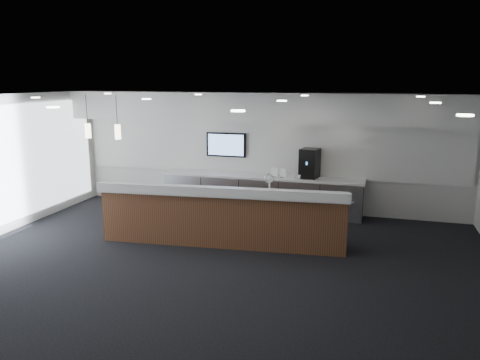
# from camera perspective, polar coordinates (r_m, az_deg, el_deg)

# --- Properties ---
(ground) EXTENTS (10.00, 10.00, 0.00)m
(ground) POSITION_cam_1_polar(r_m,az_deg,el_deg) (8.62, -3.25, -10.41)
(ground) COLOR black
(ground) RESTS_ON ground
(ceiling) EXTENTS (10.00, 8.00, 0.02)m
(ceiling) POSITION_cam_1_polar(r_m,az_deg,el_deg) (7.96, -3.52, 9.94)
(ceiling) COLOR black
(ceiling) RESTS_ON back_wall
(back_wall) EXTENTS (10.00, 0.02, 3.00)m
(back_wall) POSITION_cam_1_polar(r_m,az_deg,el_deg) (11.94, 3.03, 3.48)
(back_wall) COLOR silver
(back_wall) RESTS_ON ground
(soffit_bulkhead) EXTENTS (10.00, 0.90, 0.70)m
(soffit_bulkhead) POSITION_cam_1_polar(r_m,az_deg,el_deg) (11.38, 2.57, 8.88)
(soffit_bulkhead) COLOR silver
(soffit_bulkhead) RESTS_ON back_wall
(alcove_panel) EXTENTS (9.80, 0.06, 1.40)m
(alcove_panel) POSITION_cam_1_polar(r_m,az_deg,el_deg) (11.89, 3.00, 3.93)
(alcove_panel) COLOR silver
(alcove_panel) RESTS_ON back_wall
(back_credenza) EXTENTS (5.06, 0.66, 0.95)m
(back_credenza) POSITION_cam_1_polar(r_m,az_deg,el_deg) (11.79, 2.57, -1.69)
(back_credenza) COLOR #92959B
(back_credenza) RESTS_ON ground
(wall_tv) EXTENTS (1.05, 0.08, 0.62)m
(wall_tv) POSITION_cam_1_polar(r_m,az_deg,el_deg) (12.09, -1.70, 4.32)
(wall_tv) COLOR black
(wall_tv) RESTS_ON back_wall
(pendant_left) EXTENTS (0.12, 0.12, 0.30)m
(pendant_left) POSITION_cam_1_polar(r_m,az_deg,el_deg) (9.77, -15.29, 5.55)
(pendant_left) COLOR beige
(pendant_left) RESTS_ON ceiling
(pendant_right) EXTENTS (0.12, 0.12, 0.30)m
(pendant_right) POSITION_cam_1_polar(r_m,az_deg,el_deg) (10.16, -18.68, 5.58)
(pendant_right) COLOR beige
(pendant_right) RESTS_ON ceiling
(ceiling_can_lights) EXTENTS (7.00, 5.00, 0.02)m
(ceiling_can_lights) POSITION_cam_1_polar(r_m,az_deg,el_deg) (7.96, -3.51, 9.73)
(ceiling_can_lights) COLOR white
(ceiling_can_lights) RESTS_ON ceiling
(service_counter) EXTENTS (5.08, 1.28, 1.49)m
(service_counter) POSITION_cam_1_polar(r_m,az_deg,el_deg) (9.55, -2.11, -4.44)
(service_counter) COLOR #56291C
(service_counter) RESTS_ON ground
(coffee_machine) EXTENTS (0.49, 0.58, 0.72)m
(coffee_machine) POSITION_cam_1_polar(r_m,az_deg,el_deg) (11.46, 8.49, 2.02)
(coffee_machine) COLOR black
(coffee_machine) RESTS_ON back_credenza
(info_sign_left) EXTENTS (0.17, 0.05, 0.23)m
(info_sign_left) POSITION_cam_1_polar(r_m,az_deg,el_deg) (11.51, 4.22, 0.94)
(info_sign_left) COLOR white
(info_sign_left) RESTS_ON back_credenza
(info_sign_right) EXTENTS (0.16, 0.07, 0.22)m
(info_sign_right) POSITION_cam_1_polar(r_m,az_deg,el_deg) (11.48, 5.24, 0.86)
(info_sign_right) COLOR white
(info_sign_right) RESTS_ON back_credenza
(cup_0) EXTENTS (0.11, 0.11, 0.10)m
(cup_0) POSITION_cam_1_polar(r_m,az_deg,el_deg) (11.36, 8.66, 0.35)
(cup_0) COLOR white
(cup_0) RESTS_ON back_credenza
(cup_1) EXTENTS (0.16, 0.16, 0.10)m
(cup_1) POSITION_cam_1_polar(r_m,az_deg,el_deg) (11.38, 7.96, 0.39)
(cup_1) COLOR white
(cup_1) RESTS_ON back_credenza
(cup_2) EXTENTS (0.14, 0.14, 0.10)m
(cup_2) POSITION_cam_1_polar(r_m,az_deg,el_deg) (11.40, 7.27, 0.43)
(cup_2) COLOR white
(cup_2) RESTS_ON back_credenza
(cup_3) EXTENTS (0.14, 0.14, 0.10)m
(cup_3) POSITION_cam_1_polar(r_m,az_deg,el_deg) (11.42, 6.57, 0.47)
(cup_3) COLOR white
(cup_3) RESTS_ON back_credenza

